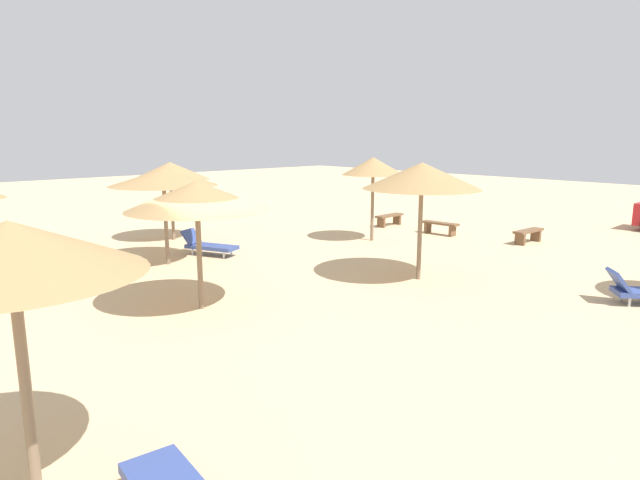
{
  "coord_description": "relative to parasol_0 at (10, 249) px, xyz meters",
  "views": [
    {
      "loc": [
        9.97,
        -6.21,
        3.87
      ],
      "look_at": [
        0.0,
        3.0,
        1.2
      ],
      "focal_mm": 30.35,
      "sensor_mm": 36.0,
      "label": 1
    }
  ],
  "objects": [
    {
      "name": "parasol_0",
      "position": [
        0.0,
        0.0,
        0.0
      ],
      "size": [
        2.67,
        2.67,
        3.03
      ],
      "color": "#75604C",
      "rests_on": "ground"
    },
    {
      "name": "bench_0",
      "position": [
        -8.75,
        16.37,
        -2.38
      ],
      "size": [
        0.46,
        1.52,
        0.49
      ],
      "color": "brown",
      "rests_on": "ground"
    },
    {
      "name": "lounger_3",
      "position": [
        -9.07,
        7.67,
        -2.4
      ],
      "size": [
        1.95,
        1.33,
        0.8
      ],
      "color": "#33478C",
      "rests_on": "ground"
    },
    {
      "name": "parasol_4",
      "position": [
        -4.39,
        4.65,
        -0.18
      ],
      "size": [
        3.09,
        3.09,
        2.87
      ],
      "color": "#75604C",
      "rests_on": "ground"
    },
    {
      "name": "bench_2",
      "position": [
        -2.94,
        17.18,
        -2.38
      ],
      "size": [
        0.46,
        1.52,
        0.49
      ],
      "color": "brown",
      "rests_on": "ground"
    },
    {
      "name": "bench_1",
      "position": [
        -6.09,
        16.25,
        -2.38
      ],
      "size": [
        1.52,
        0.5,
        0.49
      ],
      "color": "brown",
      "rests_on": "ground"
    },
    {
      "name": "ground_plane",
      "position": [
        -3.97,
        4.91,
        -2.73
      ],
      "size": [
        80.0,
        80.0,
        0.0
      ],
      "primitive_type": "plane",
      "color": "#D1B284"
    },
    {
      "name": "parasol_7",
      "position": [
        -7.1,
        13.41,
        -0.01
      ],
      "size": [
        2.26,
        2.26,
        3.05
      ],
      "color": "#75604C",
      "rests_on": "ground"
    },
    {
      "name": "parasol_6",
      "position": [
        -12.23,
        8.11,
        -0.19
      ],
      "size": [
        2.82,
        2.82,
        2.87
      ],
      "color": "#75604C",
      "rests_on": "ground"
    },
    {
      "name": "parasol_3",
      "position": [
        -8.8,
        6.1,
        -0.12
      ],
      "size": [
        3.15,
        3.15,
        2.86
      ],
      "color": "#75604C",
      "rests_on": "ground"
    },
    {
      "name": "parasol_5",
      "position": [
        -2.61,
        10.28,
        0.06
      ],
      "size": [
        3.11,
        3.11,
        3.14
      ],
      "color": "#75604C",
      "rests_on": "ground"
    }
  ]
}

